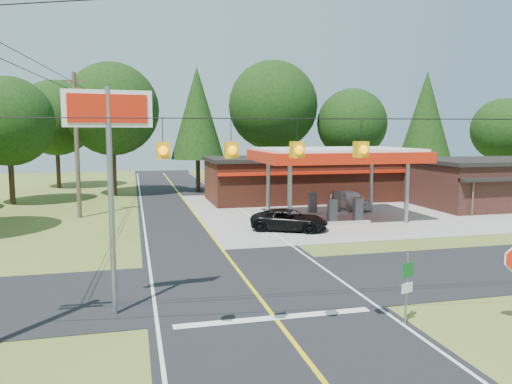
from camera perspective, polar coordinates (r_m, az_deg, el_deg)
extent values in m
plane|color=#4D6323|center=(19.82, -0.76, -10.62)|extent=(120.00, 120.00, 0.00)
cube|color=black|center=(19.82, -0.76, -10.59)|extent=(8.00, 120.00, 0.02)
cube|color=black|center=(19.81, -0.76, -10.57)|extent=(70.00, 7.00, 0.02)
cube|color=yellow|center=(19.81, -0.76, -10.54)|extent=(0.15, 110.00, 0.00)
cylinder|color=gray|center=(30.61, 3.88, -0.38)|extent=(0.28, 0.28, 4.20)
cylinder|color=gray|center=(35.37, 1.41, 0.61)|extent=(0.28, 0.28, 4.20)
cylinder|color=gray|center=(33.91, 16.86, 0.05)|extent=(0.28, 0.28, 4.20)
cylinder|color=gray|center=(38.26, 13.04, 0.91)|extent=(0.28, 0.28, 4.20)
cube|color=red|center=(34.14, 9.04, 4.09)|extent=(10.60, 7.40, 0.70)
cube|color=white|center=(34.13, 9.05, 4.76)|extent=(10.00, 7.00, 0.25)
cube|color=#9E9B93|center=(32.97, 10.12, -3.41)|extent=(3.20, 0.90, 0.22)
cube|color=#3F3F44|center=(32.49, 8.70, -2.07)|extent=(0.55, 0.45, 1.50)
cube|color=#3F3F44|center=(33.21, 11.57, -1.93)|extent=(0.55, 0.45, 1.50)
cube|color=#9E9B93|center=(36.24, 7.81, -2.44)|extent=(3.20, 0.90, 0.22)
cube|color=#3F3F44|center=(35.80, 6.49, -1.21)|extent=(0.55, 0.45, 1.50)
cube|color=#3F3F44|center=(36.46, 9.14, -1.10)|extent=(0.55, 0.45, 1.50)
cube|color=maroon|center=(44.01, 5.11, 1.36)|extent=(16.00, 7.00, 3.50)
cube|color=black|center=(43.87, 5.14, 3.83)|extent=(16.40, 7.40, 0.30)
cube|color=red|center=(40.55, 6.78, 2.22)|extent=(16.00, 0.50, 0.25)
cylinder|color=#473828|center=(36.61, -19.80, 4.97)|extent=(0.30, 0.30, 10.00)
cube|color=#473828|center=(36.76, -20.08, 11.84)|extent=(1.80, 0.12, 0.12)
cube|color=#473828|center=(36.71, -20.04, 10.91)|extent=(1.40, 0.12, 0.12)
cylinder|color=#473828|center=(53.47, -16.35, 5.31)|extent=(0.30, 0.30, 9.50)
cube|color=#DA9A0B|center=(12.74, -10.59, 4.71)|extent=(0.32, 0.32, 0.42)
cube|color=#DA9A0B|center=(12.75, -2.86, 4.82)|extent=(0.32, 0.32, 0.42)
cube|color=#DA9A0B|center=(12.99, 4.71, 4.84)|extent=(0.32, 0.32, 0.42)
cube|color=#DA9A0B|center=(13.45, 11.89, 4.78)|extent=(0.32, 0.32, 0.42)
cylinder|color=#332316|center=(45.63, -26.14, 1.17)|extent=(0.44, 0.44, 3.96)
sphere|color=black|center=(45.46, -26.47, 7.25)|extent=(7.26, 7.26, 7.26)
cylinder|color=#332316|center=(48.57, -15.90, 2.34)|extent=(0.44, 0.44, 4.68)
sphere|color=black|center=(48.48, -16.12, 9.10)|extent=(8.58, 8.58, 8.58)
cylinder|color=#332316|center=(49.95, -6.64, 2.47)|extent=(0.44, 0.44, 4.32)
cone|color=black|center=(49.84, -6.73, 8.95)|extent=(5.28, 5.28, 9.00)
cylinder|color=#332316|center=(52.51, 1.92, 3.12)|extent=(0.44, 0.44, 5.04)
sphere|color=black|center=(52.47, 1.94, 9.85)|extent=(9.24, 9.24, 9.24)
cylinder|color=#332316|center=(53.44, 10.79, 2.49)|extent=(0.44, 0.44, 3.96)
sphere|color=black|center=(53.30, 10.91, 7.68)|extent=(7.26, 7.26, 7.26)
cylinder|color=#332316|center=(56.39, 18.64, 2.66)|extent=(0.44, 0.44, 4.32)
cone|color=black|center=(56.29, 18.86, 8.39)|extent=(5.28, 5.28, 9.00)
cylinder|color=#332316|center=(59.54, 26.18, 2.17)|extent=(0.44, 0.44, 3.60)
sphere|color=black|center=(59.40, 26.41, 6.40)|extent=(6.60, 6.60, 6.60)
cylinder|color=#332316|center=(57.06, -21.67, 2.58)|extent=(0.44, 0.44, 4.32)
sphere|color=black|center=(56.95, -21.90, 7.88)|extent=(7.92, 7.92, 7.92)
imported|color=black|center=(30.31, 3.84, -3.24)|extent=(6.19, 6.19, 1.29)
imported|color=silver|center=(39.33, 10.70, -0.88)|extent=(4.50, 4.50, 1.46)
cylinder|color=gray|center=(16.58, -16.22, -1.29)|extent=(0.18, 0.18, 7.36)
cube|color=white|center=(16.44, -16.58, 9.13)|extent=(2.73, 0.37, 1.16)
cube|color=red|center=(16.39, -16.58, 9.13)|extent=(2.40, 0.31, 0.89)
cylinder|color=gray|center=(16.34, 16.81, -10.56)|extent=(0.06, 0.06, 2.28)
cube|color=#0C591E|center=(16.14, 16.96, -8.51)|extent=(0.45, 0.18, 0.47)
cube|color=white|center=(16.29, 16.89, -10.45)|extent=(0.45, 0.18, 0.31)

